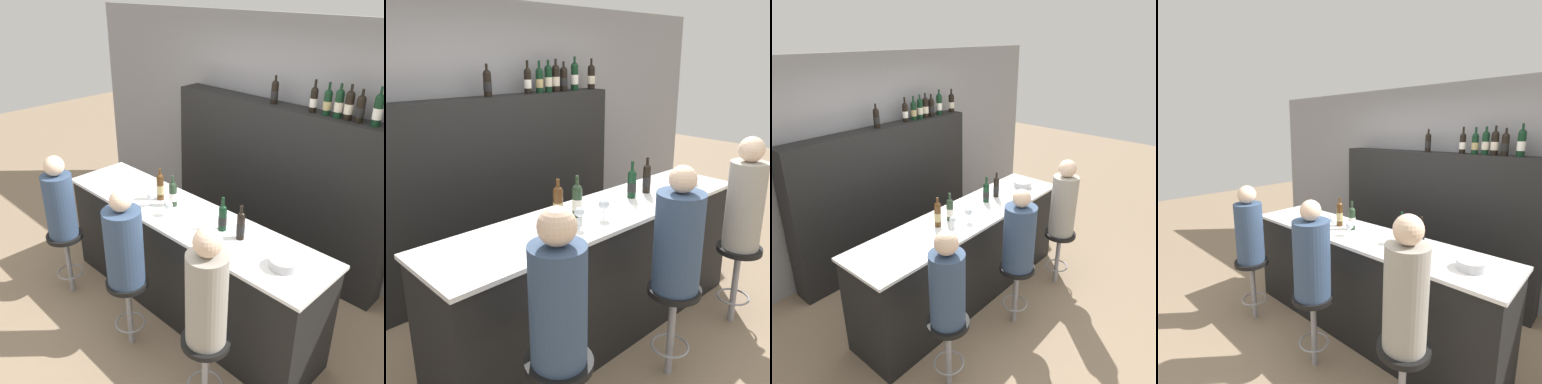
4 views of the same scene
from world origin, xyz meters
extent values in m
plane|color=#8C755B|center=(0.00, 0.00, 0.00)|extent=(16.00, 16.00, 0.00)
cube|color=gray|center=(0.00, 1.85, 1.30)|extent=(6.40, 0.05, 2.60)
cube|color=black|center=(0.00, 0.31, 0.50)|extent=(2.72, 0.61, 1.00)
cube|color=white|center=(0.00, 0.31, 1.01)|extent=(2.76, 0.65, 0.03)
cube|color=black|center=(0.00, 1.63, 0.88)|extent=(2.59, 0.28, 1.76)
cylinder|color=#4C2D14|center=(-0.38, 0.35, 1.14)|extent=(0.07, 0.07, 0.22)
cylinder|color=tan|center=(-0.38, 0.35, 1.13)|extent=(0.07, 0.07, 0.09)
sphere|color=#4C2D14|center=(-0.38, 0.35, 1.25)|extent=(0.07, 0.07, 0.07)
cylinder|color=#4C2D14|center=(-0.38, 0.35, 1.30)|extent=(0.02, 0.02, 0.07)
cylinder|color=#233823|center=(-0.20, 0.35, 1.13)|extent=(0.07, 0.07, 0.20)
cylinder|color=white|center=(-0.20, 0.35, 1.12)|extent=(0.07, 0.07, 0.08)
sphere|color=#233823|center=(-0.20, 0.35, 1.22)|extent=(0.07, 0.07, 0.07)
cylinder|color=#233823|center=(-0.20, 0.35, 1.28)|extent=(0.02, 0.02, 0.08)
cylinder|color=black|center=(0.40, 0.35, 1.12)|extent=(0.07, 0.07, 0.19)
cylinder|color=black|center=(0.40, 0.35, 1.11)|extent=(0.07, 0.07, 0.08)
sphere|color=black|center=(0.40, 0.35, 1.22)|extent=(0.07, 0.07, 0.07)
cylinder|color=black|center=(0.40, 0.35, 1.28)|extent=(0.02, 0.02, 0.09)
cylinder|color=black|center=(0.59, 0.35, 1.13)|extent=(0.06, 0.06, 0.21)
cylinder|color=black|center=(0.59, 0.35, 1.12)|extent=(0.07, 0.07, 0.08)
sphere|color=black|center=(0.59, 0.35, 1.23)|extent=(0.06, 0.06, 0.06)
cylinder|color=black|center=(0.59, 0.35, 1.28)|extent=(0.02, 0.02, 0.08)
cylinder|color=black|center=(-0.07, 1.63, 1.86)|extent=(0.07, 0.07, 0.20)
cylinder|color=black|center=(-0.07, 1.63, 1.85)|extent=(0.07, 0.07, 0.08)
sphere|color=black|center=(-0.07, 1.63, 1.96)|extent=(0.07, 0.07, 0.07)
cylinder|color=black|center=(-0.07, 1.63, 2.01)|extent=(0.02, 0.02, 0.07)
cylinder|color=black|center=(0.37, 1.63, 1.86)|extent=(0.07, 0.07, 0.20)
cylinder|color=white|center=(0.37, 1.63, 1.85)|extent=(0.07, 0.07, 0.08)
sphere|color=black|center=(0.37, 1.63, 1.96)|extent=(0.07, 0.07, 0.07)
cylinder|color=black|center=(0.37, 1.63, 2.02)|extent=(0.02, 0.02, 0.09)
cylinder|color=black|center=(0.51, 1.63, 1.86)|extent=(0.07, 0.07, 0.20)
cylinder|color=tan|center=(0.51, 1.63, 1.85)|extent=(0.07, 0.07, 0.08)
sphere|color=black|center=(0.51, 1.63, 1.96)|extent=(0.07, 0.07, 0.07)
cylinder|color=black|center=(0.51, 1.63, 2.02)|extent=(0.02, 0.02, 0.09)
cylinder|color=black|center=(0.62, 1.63, 1.87)|extent=(0.07, 0.07, 0.22)
cylinder|color=beige|center=(0.62, 1.63, 1.86)|extent=(0.08, 0.08, 0.09)
sphere|color=black|center=(0.62, 1.63, 1.98)|extent=(0.07, 0.07, 0.07)
cylinder|color=black|center=(0.62, 1.63, 2.03)|extent=(0.02, 0.02, 0.07)
cylinder|color=black|center=(0.72, 1.63, 1.87)|extent=(0.08, 0.08, 0.22)
cylinder|color=beige|center=(0.72, 1.63, 1.86)|extent=(0.08, 0.08, 0.09)
sphere|color=black|center=(0.72, 1.63, 1.98)|extent=(0.08, 0.08, 0.08)
cylinder|color=black|center=(0.72, 1.63, 2.04)|extent=(0.02, 0.02, 0.08)
cylinder|color=black|center=(0.82, 1.63, 1.86)|extent=(0.08, 0.08, 0.20)
cylinder|color=black|center=(0.82, 1.63, 1.85)|extent=(0.08, 0.08, 0.08)
sphere|color=black|center=(0.82, 1.63, 1.96)|extent=(0.08, 0.08, 0.08)
cylinder|color=black|center=(0.82, 1.63, 2.02)|extent=(0.02, 0.02, 0.07)
cylinder|color=black|center=(0.97, 1.63, 1.88)|extent=(0.08, 0.08, 0.24)
cylinder|color=white|center=(0.97, 1.63, 1.87)|extent=(0.08, 0.08, 0.10)
sphere|color=black|center=(0.97, 1.63, 2.00)|extent=(0.08, 0.08, 0.08)
cylinder|color=black|center=(0.97, 1.63, 2.06)|extent=(0.02, 0.02, 0.08)
cylinder|color=silver|center=(-0.33, 0.20, 1.03)|extent=(0.07, 0.07, 0.00)
cylinder|color=silver|center=(-0.33, 0.20, 1.07)|extent=(0.01, 0.01, 0.07)
sphere|color=silver|center=(-0.33, 0.20, 1.13)|extent=(0.07, 0.07, 0.07)
cylinder|color=silver|center=(-0.09, 0.20, 1.03)|extent=(0.06, 0.06, 0.00)
cylinder|color=silver|center=(-0.09, 0.20, 1.06)|extent=(0.01, 0.01, 0.06)
sphere|color=silver|center=(-0.09, 0.20, 1.13)|extent=(0.08, 0.08, 0.08)
cylinder|color=#B7B7BC|center=(1.05, 0.28, 1.06)|extent=(0.22, 0.22, 0.07)
cube|color=white|center=(0.16, 0.15, 1.03)|extent=(0.21, 0.30, 0.00)
cylinder|color=gray|center=(-1.00, -0.36, 0.32)|extent=(0.05, 0.05, 0.63)
torus|color=gray|center=(-1.00, -0.36, 0.22)|extent=(0.26, 0.26, 0.02)
cylinder|color=black|center=(-1.00, -0.36, 0.65)|extent=(0.35, 0.35, 0.04)
cylinder|color=#334766|center=(-1.00, -0.36, 0.98)|extent=(0.28, 0.28, 0.62)
sphere|color=beige|center=(-1.00, -0.36, 1.39)|extent=(0.19, 0.19, 0.19)
cylinder|color=gray|center=(0.00, -0.36, 0.32)|extent=(0.05, 0.05, 0.63)
torus|color=gray|center=(0.00, -0.36, 0.22)|extent=(0.26, 0.26, 0.02)
cylinder|color=black|center=(0.00, -0.36, 0.65)|extent=(0.35, 0.35, 0.04)
cylinder|color=#334766|center=(0.00, -0.36, 1.00)|extent=(0.31, 0.31, 0.65)
sphere|color=beige|center=(0.00, -0.36, 1.41)|extent=(0.17, 0.17, 0.17)
cylinder|color=black|center=(0.89, -0.36, 0.65)|extent=(0.35, 0.35, 0.04)
cylinder|color=gray|center=(0.89, -0.36, 1.02)|extent=(0.28, 0.28, 0.69)
sphere|color=beige|center=(0.89, -0.36, 1.45)|extent=(0.19, 0.19, 0.19)
camera|label=1|loc=(2.38, -1.95, 2.87)|focal=40.00mm
camera|label=2|loc=(-2.15, -1.70, 2.12)|focal=40.00mm
camera|label=3|loc=(-2.69, -1.98, 2.79)|focal=35.00mm
camera|label=4|loc=(1.78, -1.82, 2.03)|focal=28.00mm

